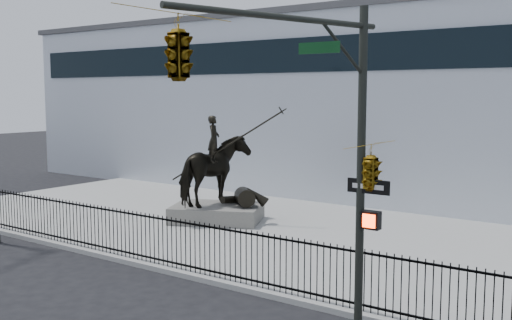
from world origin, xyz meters
The scene contains 7 objects.
ground centered at (0.00, 0.00, 0.00)m, with size 120.00×120.00×0.00m, color black.
plaza centered at (0.00, 7.00, 0.07)m, with size 30.00×12.00×0.15m, color #9B9B98.
building centered at (0.00, 20.00, 4.50)m, with size 44.00×14.00×9.00m, color silver.
picket_fence centered at (0.00, 1.25, 0.90)m, with size 22.10×0.10×1.50m.
statue_plinth centered at (-2.47, 6.98, 0.47)m, with size 3.45×2.37×0.65m, color #605D58.
equestrian_statue centered at (-2.41, 7.01, 2.15)m, with size 4.04×3.46×3.75m.
traffic_signal_right centered at (6.47, -2.00, 4.85)m, with size 2.17×6.86×7.00m.
Camera 1 is at (12.44, -11.21, 5.23)m, focal length 42.00 mm.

